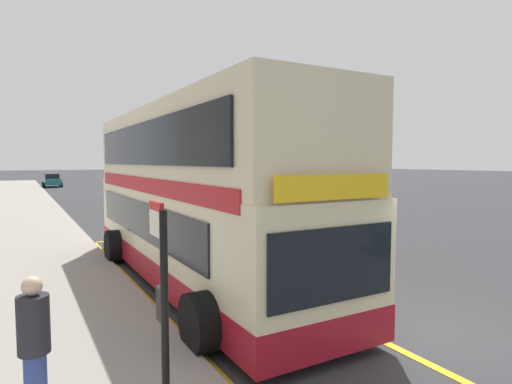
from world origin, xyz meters
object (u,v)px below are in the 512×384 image
object	(u,v)px
parked_car_teal_kerbside	(52,180)
bus_stop_sign	(162,290)
double_decker_bus	(194,201)
pedestrian_further_back	(34,344)

from	to	relation	value
parked_car_teal_kerbside	bus_stop_sign	bearing A→B (deg)	-91.34
double_decker_bus	bus_stop_sign	world-z (taller)	double_decker_bus
parked_car_teal_kerbside	pedestrian_further_back	distance (m)	51.13
double_decker_bus	pedestrian_further_back	xyz separation A→B (m)	(-3.79, -4.90, -1.01)
pedestrian_further_back	parked_car_teal_kerbside	bearing A→B (deg)	86.11
double_decker_bus	pedestrian_further_back	bearing A→B (deg)	-127.74
parked_car_teal_kerbside	pedestrian_further_back	bearing A→B (deg)	-92.81
bus_stop_sign	parked_car_teal_kerbside	distance (m)	51.63
parked_car_teal_kerbside	double_decker_bus	bearing A→B (deg)	-88.52
bus_stop_sign	parked_car_teal_kerbside	world-z (taller)	bus_stop_sign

